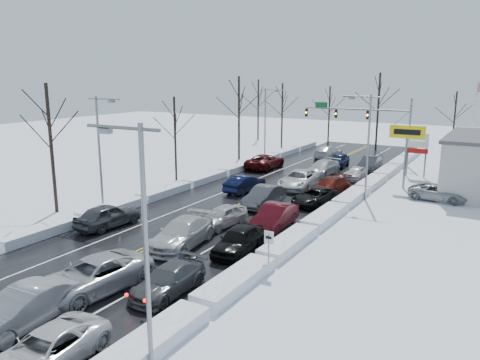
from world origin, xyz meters
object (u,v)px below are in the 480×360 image
Objects in this scene: traffic_signal_mast at (367,118)px; oncoming_car_0 at (245,192)px; tires_plus_sign at (407,136)px; flagpole at (475,117)px.

traffic_signal_mast is 2.79× the size of oncoming_car_0.
tires_plus_sign is 14.79m from flagpole.
flagpole reaches higher than oncoming_car_0.
oncoming_car_0 is at bearing -144.63° from tires_plus_sign.
traffic_signal_mast is 13.92m from tires_plus_sign.
oncoming_car_0 is (-5.36, -20.81, -5.48)m from traffic_signal_mast.
traffic_signal_mast reaches higher than tires_plus_sign.
traffic_signal_mast is 11.90m from flagpole.
traffic_signal_mast is 1.33× the size of flagpole.
flagpole is at bearing 9.73° from traffic_signal_mast.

